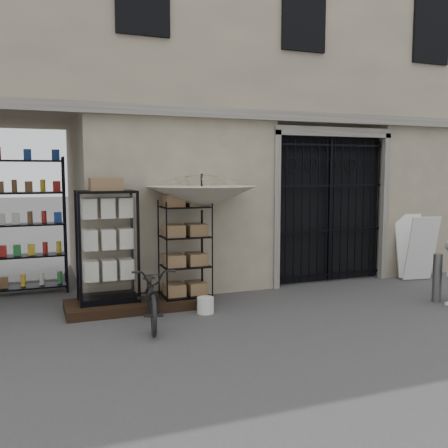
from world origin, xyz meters
name	(u,v)px	position (x,y,z in m)	size (l,w,h in m)	color
ground	(307,320)	(0.00, 0.00, 0.00)	(80.00, 80.00, 0.00)	black
main_building	(215,66)	(0.00, 4.00, 4.50)	(14.00, 4.00, 9.00)	tan
iron_gate	(325,208)	(1.75, 2.28, 1.50)	(2.50, 0.21, 3.00)	black
step_platform	(129,305)	(-2.40, 1.55, 0.07)	(2.00, 0.90, 0.15)	black
display_cabinet	(108,252)	(-2.71, 1.61, 0.95)	(0.94, 0.63, 1.93)	black
wire_rack	(185,254)	(-1.45, 1.50, 0.86)	(0.92, 0.79, 1.76)	black
market_umbrella	(202,192)	(-1.15, 1.51, 1.90)	(1.90, 1.93, 2.63)	black
white_bucket	(205,305)	(-1.31, 0.90, 0.13)	(0.26, 0.26, 0.25)	silver
bicycle	(153,324)	(-2.22, 0.64, 0.00)	(0.59, 0.89, 1.70)	black
steel_bollard	(437,278)	(2.62, 0.11, 0.42)	(0.15, 0.15, 0.83)	slate
easel_sign	(416,247)	(3.55, 1.67, 0.68)	(0.72, 0.80, 1.31)	silver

